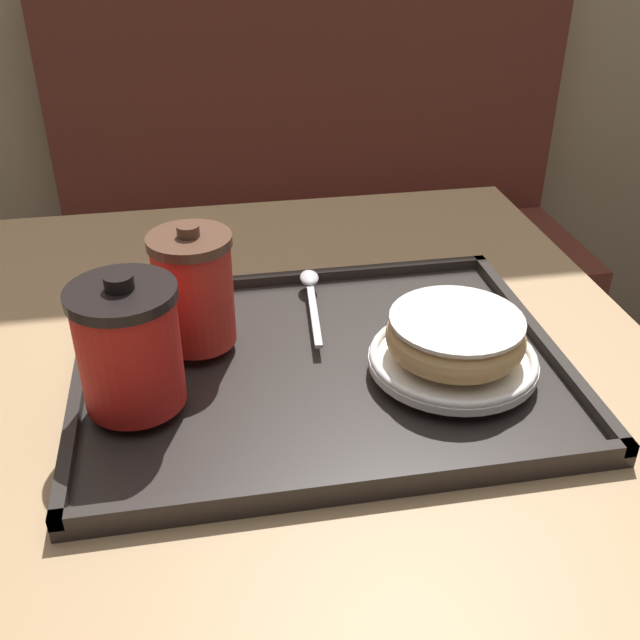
# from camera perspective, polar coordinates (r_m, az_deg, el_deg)

# --- Properties ---
(booth_bench) EXTENTS (1.14, 0.44, 1.00)m
(booth_bench) POSITION_cam_1_polar(r_m,az_deg,el_deg) (1.75, 0.23, 1.98)
(booth_bench) COLOR brown
(booth_bench) RESTS_ON ground_plane
(cafe_table) EXTENTS (0.78, 0.88, 0.73)m
(cafe_table) POSITION_cam_1_polar(r_m,az_deg,el_deg) (0.89, -1.65, -12.63)
(cafe_table) COLOR tan
(cafe_table) RESTS_ON ground_plane
(serving_tray) EXTENTS (0.48, 0.37, 0.02)m
(serving_tray) POSITION_cam_1_polar(r_m,az_deg,el_deg) (0.76, 0.00, -3.67)
(serving_tray) COLOR #282321
(serving_tray) RESTS_ON cafe_table
(coffee_cup_front) EXTENTS (0.10, 0.10, 0.13)m
(coffee_cup_front) POSITION_cam_1_polar(r_m,az_deg,el_deg) (0.67, -14.36, -1.91)
(coffee_cup_front) COLOR red
(coffee_cup_front) RESTS_ON serving_tray
(coffee_cup_rear) EXTENTS (0.08, 0.08, 0.13)m
(coffee_cup_rear) POSITION_cam_1_polar(r_m,az_deg,el_deg) (0.75, -9.59, 2.36)
(coffee_cup_rear) COLOR red
(coffee_cup_rear) RESTS_ON serving_tray
(plate_with_chocolate_donut) EXTENTS (0.17, 0.17, 0.01)m
(plate_with_chocolate_donut) POSITION_cam_1_polar(r_m,az_deg,el_deg) (0.74, 10.08, -2.90)
(plate_with_chocolate_donut) COLOR white
(plate_with_chocolate_donut) RESTS_ON serving_tray
(donut_chocolate_glazed) EXTENTS (0.13, 0.13, 0.04)m
(donut_chocolate_glazed) POSITION_cam_1_polar(r_m,az_deg,el_deg) (0.73, 10.27, -1.14)
(donut_chocolate_glazed) COLOR #DBB270
(donut_chocolate_glazed) RESTS_ON plate_with_chocolate_donut
(spoon) EXTENTS (0.03, 0.16, 0.01)m
(spoon) POSITION_cam_1_polar(r_m,az_deg,el_deg) (0.85, -0.71, 2.37)
(spoon) COLOR silver
(spoon) RESTS_ON serving_tray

